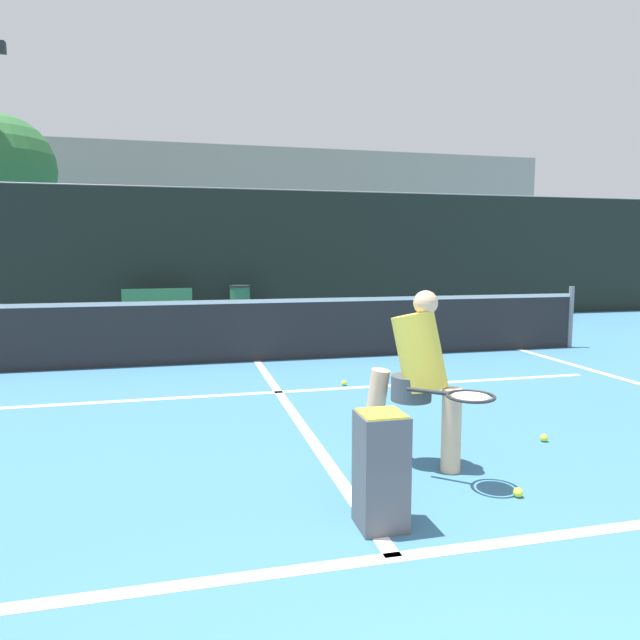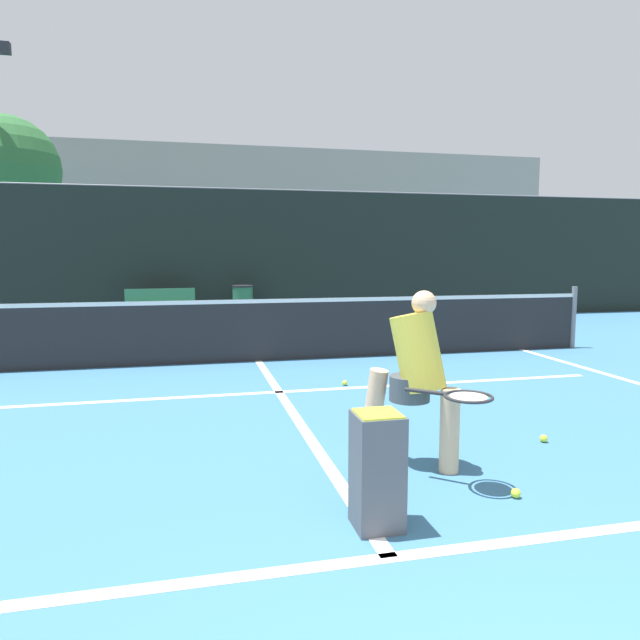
% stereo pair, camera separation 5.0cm
% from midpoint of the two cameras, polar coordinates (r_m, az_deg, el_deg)
% --- Properties ---
extents(court_baseline_near, '(11.00, 0.10, 0.01)m').
position_cam_midpoint_polar(court_baseline_near, '(3.37, 7.42, -22.49)').
color(court_baseline_near, white).
rests_on(court_baseline_near, ground).
extents(court_service_line, '(8.25, 0.10, 0.01)m').
position_cam_midpoint_polar(court_service_line, '(6.84, -3.90, -7.19)').
color(court_service_line, white).
rests_on(court_service_line, ground).
extents(court_center_mark, '(0.10, 5.83, 0.01)m').
position_cam_midpoint_polar(court_center_mark, '(5.99, -2.51, -9.20)').
color(court_center_mark, white).
rests_on(court_center_mark, ground).
extents(net, '(11.09, 0.09, 1.07)m').
position_cam_midpoint_polar(net, '(8.72, -6.07, -0.79)').
color(net, slate).
rests_on(net, ground).
extents(fence_back, '(24.00, 0.06, 3.16)m').
position_cam_midpoint_polar(fence_back, '(13.75, -8.78, 6.35)').
color(fence_back, black).
rests_on(fence_back, ground).
extents(player_practicing, '(0.83, 1.09, 1.37)m').
position_cam_midpoint_polar(player_practicing, '(4.44, 9.84, -5.29)').
color(player_practicing, '#DBAD84').
rests_on(player_practicing, ground).
extents(tennis_ball_scattered_0, '(0.07, 0.07, 0.07)m').
position_cam_midpoint_polar(tennis_ball_scattered_0, '(5.46, 21.71, -10.95)').
color(tennis_ball_scattered_0, '#D1E033').
rests_on(tennis_ball_scattered_0, ground).
extents(tennis_ball_scattered_1, '(0.07, 0.07, 0.07)m').
position_cam_midpoint_polar(tennis_ball_scattered_1, '(4.24, 19.32, -16.02)').
color(tennis_ball_scattered_1, '#D1E033').
rests_on(tennis_ball_scattered_1, ground).
extents(tennis_ball_scattered_4, '(0.07, 0.07, 0.07)m').
position_cam_midpoint_polar(tennis_ball_scattered_4, '(7.16, 2.70, -6.30)').
color(tennis_ball_scattered_4, '#D1E033').
rests_on(tennis_ball_scattered_4, ground).
extents(ball_hopper, '(0.28, 0.28, 0.71)m').
position_cam_midpoint_polar(ball_hopper, '(3.53, 6.16, -14.46)').
color(ball_hopper, '#4C4C51').
rests_on(ball_hopper, ground).
extents(courtside_bench, '(1.53, 0.50, 0.86)m').
position_cam_midpoint_polar(courtside_bench, '(13.03, -15.52, 1.28)').
color(courtside_bench, '#33724C').
rests_on(courtside_bench, ground).
extents(trash_bin, '(0.48, 0.48, 0.91)m').
position_cam_midpoint_polar(trash_bin, '(13.27, -7.61, 1.51)').
color(trash_bin, '#28603D').
rests_on(trash_bin, ground).
extents(parked_car, '(1.86, 4.43, 1.41)m').
position_cam_midpoint_polar(parked_car, '(17.36, -1.65, 3.26)').
color(parked_car, navy).
rests_on(parked_car, ground).
extents(tree_west, '(3.42, 3.42, 3.91)m').
position_cam_midpoint_polar(tree_west, '(21.46, -7.15, 11.41)').
color(tree_west, brown).
rests_on(tree_west, ground).
extents(tree_mid, '(3.57, 3.57, 6.29)m').
position_cam_midpoint_polar(tree_mid, '(22.70, -28.87, 13.08)').
color(tree_mid, brown).
rests_on(tree_mid, ground).
extents(building_far, '(36.00, 2.40, 6.84)m').
position_cam_midpoint_polar(building_far, '(29.70, -11.25, 10.02)').
color(building_far, gray).
rests_on(building_far, ground).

